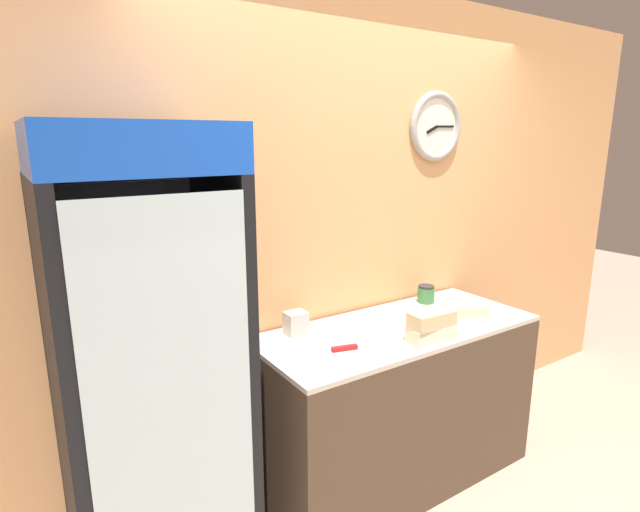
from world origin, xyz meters
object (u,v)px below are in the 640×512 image
at_px(chefs_knife, 355,347).
at_px(napkin_dispenser, 296,323).
at_px(sandwich_stack_bottom, 431,333).
at_px(beverage_cooler, 146,352).
at_px(sandwich_flat_left, 467,311).
at_px(sandwich_stack_middle, 432,319).
at_px(condiment_jar, 426,294).

bearing_deg(chefs_knife, napkin_dispenser, 114.26).
height_order(sandwich_stack_bottom, chefs_knife, sandwich_stack_bottom).
distance_m(beverage_cooler, chefs_knife, 0.96).
relative_size(beverage_cooler, sandwich_flat_left, 7.75).
distance_m(sandwich_flat_left, napkin_dispenser, 0.99).
distance_m(sandwich_stack_bottom, chefs_knife, 0.40).
xyz_separation_m(sandwich_stack_middle, napkin_dispenser, (-0.52, 0.45, -0.06)).
relative_size(sandwich_stack_middle, chefs_knife, 0.73).
bearing_deg(chefs_knife, sandwich_stack_bottom, -19.09).
height_order(condiment_jar, napkin_dispenser, napkin_dispenser).
height_order(beverage_cooler, sandwich_stack_middle, beverage_cooler).
height_order(sandwich_stack_bottom, sandwich_stack_middle, sandwich_stack_middle).
bearing_deg(sandwich_stack_bottom, sandwich_flat_left, 18.24).
bearing_deg(sandwich_flat_left, condiment_jar, 92.26).
relative_size(sandwich_stack_middle, sandwich_flat_left, 0.95).
distance_m(sandwich_stack_middle, sandwich_flat_left, 0.45).
relative_size(sandwich_flat_left, napkin_dispenser, 2.11).
relative_size(beverage_cooler, napkin_dispenser, 16.33).
height_order(chefs_knife, napkin_dispenser, napkin_dispenser).
distance_m(beverage_cooler, condiment_jar, 1.73).
distance_m(beverage_cooler, sandwich_flat_left, 1.74).
xyz_separation_m(condiment_jar, napkin_dispenser, (-0.93, -0.00, 0.01)).
bearing_deg(condiment_jar, chefs_knife, -158.16).
bearing_deg(beverage_cooler, napkin_dispenser, 10.51).
bearing_deg(sandwich_stack_middle, sandwich_flat_left, 18.24).
height_order(sandwich_flat_left, condiment_jar, condiment_jar).
height_order(beverage_cooler, chefs_knife, beverage_cooler).
bearing_deg(beverage_cooler, sandwich_stack_middle, -12.95).
distance_m(chefs_knife, condiment_jar, 0.85).
height_order(sandwich_stack_middle, sandwich_flat_left, sandwich_stack_middle).
bearing_deg(beverage_cooler, condiment_jar, 4.87).
bearing_deg(sandwich_stack_bottom, napkin_dispenser, 139.40).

